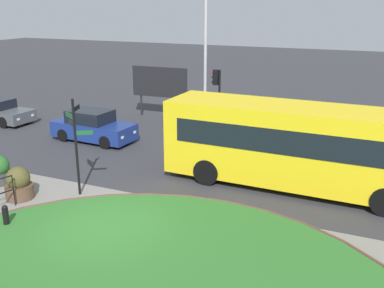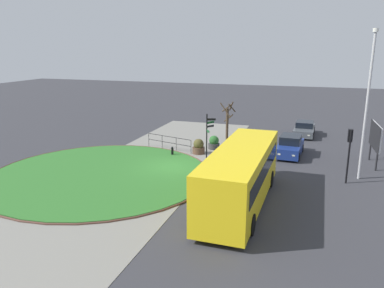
# 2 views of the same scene
# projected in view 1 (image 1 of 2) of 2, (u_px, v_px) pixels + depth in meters

# --- Properties ---
(ground) EXTENTS (120.00, 120.00, 0.00)m
(ground) POSITION_uv_depth(u_px,v_px,m) (103.00, 230.00, 13.74)
(ground) COLOR #333338
(sidewalk_paving) EXTENTS (32.00, 8.73, 0.02)m
(sidewalk_paving) POSITION_uv_depth(u_px,v_px,m) (69.00, 256.00, 12.31)
(sidewalk_paving) COLOR gray
(sidewalk_paving) RESTS_ON ground
(signpost_directional) EXTENTS (1.17, 0.66, 3.55)m
(signpost_directional) POSITION_uv_depth(u_px,v_px,m) (76.00, 139.00, 15.73)
(signpost_directional) COLOR black
(signpost_directional) RESTS_ON ground
(bollard_foreground) EXTENTS (0.19, 0.19, 0.73)m
(bollard_foreground) POSITION_uv_depth(u_px,v_px,m) (6.00, 216.00, 13.84)
(bollard_foreground) COLOR black
(bollard_foreground) RESTS_ON ground
(bus_yellow) EXTENTS (9.93, 2.74, 3.09)m
(bus_yellow) POSITION_uv_depth(u_px,v_px,m) (298.00, 145.00, 16.44)
(bus_yellow) COLOR yellow
(bus_yellow) RESTS_ON ground
(car_near_lane) EXTENTS (4.32, 1.96, 1.56)m
(car_near_lane) POSITION_uv_depth(u_px,v_px,m) (93.00, 127.00, 22.43)
(car_near_lane) COLOR navy
(car_near_lane) RESTS_ON ground
(traffic_light_near) EXTENTS (0.49, 0.28, 3.38)m
(traffic_light_near) POSITION_uv_depth(u_px,v_px,m) (217.00, 87.00, 23.16)
(traffic_light_near) COLOR black
(traffic_light_near) RESTS_ON ground
(lamppost_tall) EXTENTS (0.32, 0.32, 9.24)m
(lamppost_tall) POSITION_uv_depth(u_px,v_px,m) (205.00, 37.00, 23.54)
(lamppost_tall) COLOR #B7B7BC
(lamppost_tall) RESTS_ON ground
(billboard_left) EXTENTS (3.56, 0.30, 3.03)m
(billboard_left) POSITION_uv_depth(u_px,v_px,m) (160.00, 83.00, 26.77)
(billboard_left) COLOR black
(billboard_left) RESTS_ON ground
(planter_kerbside) EXTENTS (0.97, 0.97, 1.20)m
(planter_kerbside) POSITION_uv_depth(u_px,v_px,m) (19.00, 184.00, 15.78)
(planter_kerbside) COLOR brown
(planter_kerbside) RESTS_ON ground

